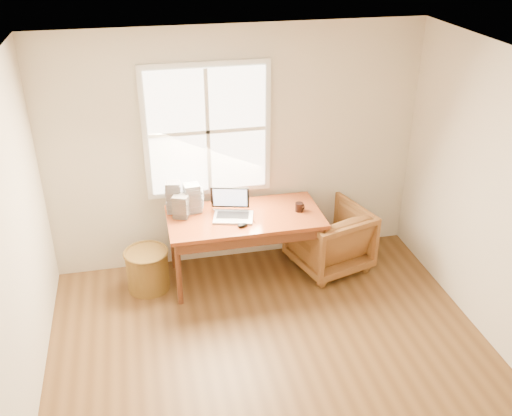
# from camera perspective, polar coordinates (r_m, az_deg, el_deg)

# --- Properties ---
(room_shell) EXTENTS (4.04, 4.54, 2.64)m
(room_shell) POSITION_cam_1_polar(r_m,az_deg,el_deg) (4.24, 2.87, -4.39)
(room_shell) COLOR brown
(room_shell) RESTS_ON ground
(desk) EXTENTS (1.60, 0.80, 0.04)m
(desk) POSITION_cam_1_polar(r_m,az_deg,el_deg) (5.92, -1.13, -0.91)
(desk) COLOR brown
(desk) RESTS_ON room_shell
(armchair) EXTENTS (0.95, 0.96, 0.71)m
(armchair) POSITION_cam_1_polar(r_m,az_deg,el_deg) (6.33, 7.33, -3.00)
(armchair) COLOR brown
(armchair) RESTS_ON room_shell
(wicker_stool) EXTENTS (0.54, 0.54, 0.44)m
(wicker_stool) POSITION_cam_1_polar(r_m,az_deg,el_deg) (6.10, -10.78, -6.11)
(wicker_stool) COLOR brown
(wicker_stool) RESTS_ON room_shell
(laptop) EXTENTS (0.52, 0.54, 0.32)m
(laptop) POSITION_cam_1_polar(r_m,az_deg,el_deg) (5.78, -2.32, 0.34)
(laptop) COLOR #ADB0B4
(laptop) RESTS_ON desk
(mouse) EXTENTS (0.12, 0.09, 0.04)m
(mouse) POSITION_cam_1_polar(r_m,az_deg,el_deg) (5.69, -1.38, -1.73)
(mouse) COLOR black
(mouse) RESTS_ON desk
(coffee_mug) EXTENTS (0.09, 0.09, 0.09)m
(coffee_mug) POSITION_cam_1_polar(r_m,az_deg,el_deg) (5.98, 4.33, 0.09)
(coffee_mug) COLOR black
(coffee_mug) RESTS_ON desk
(cd_stack_a) EXTENTS (0.18, 0.16, 0.31)m
(cd_stack_a) POSITION_cam_1_polar(r_m,az_deg,el_deg) (5.95, -6.39, 0.99)
(cd_stack_a) COLOR #B2B7BE
(cd_stack_a) RESTS_ON desk
(cd_stack_b) EXTENTS (0.19, 0.18, 0.24)m
(cd_stack_b) POSITION_cam_1_polar(r_m,az_deg,el_deg) (5.88, -7.50, 0.16)
(cd_stack_b) COLOR #29282E
(cd_stack_b) RESTS_ON desk
(cd_stack_c) EXTENTS (0.17, 0.15, 0.34)m
(cd_stack_c) POSITION_cam_1_polar(r_m,az_deg,el_deg) (5.96, -8.23, 1.07)
(cd_stack_c) COLOR #9FA2AD
(cd_stack_c) RESTS_ON desk
(cd_stack_d) EXTENTS (0.18, 0.17, 0.20)m
(cd_stack_d) POSITION_cam_1_polar(r_m,az_deg,el_deg) (6.08, -6.08, 1.05)
(cd_stack_d) COLOR silver
(cd_stack_d) RESTS_ON desk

